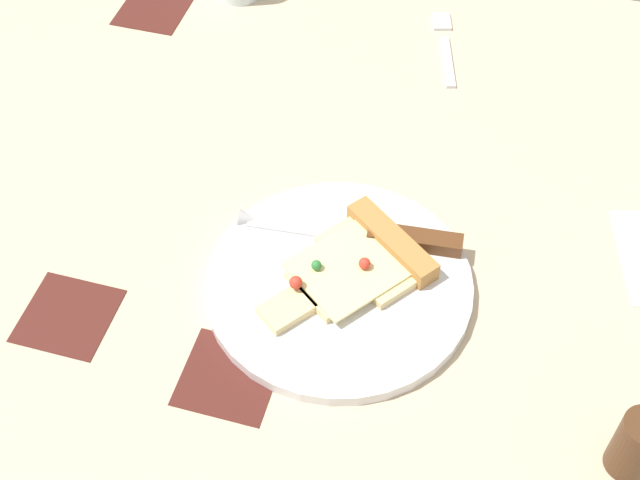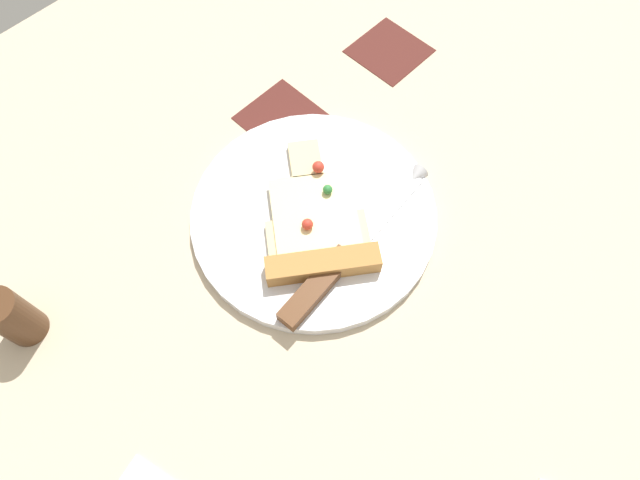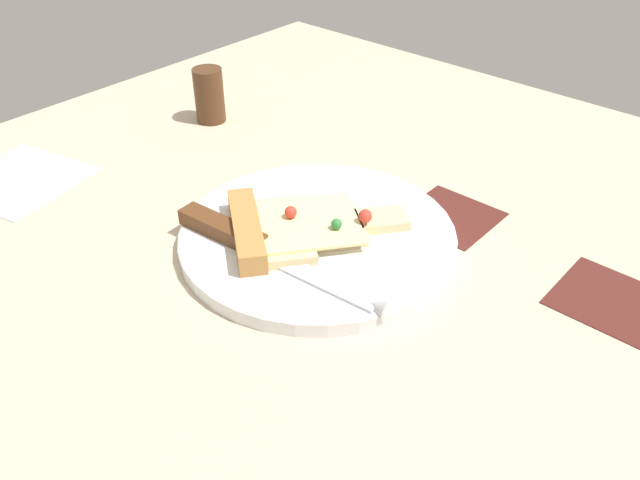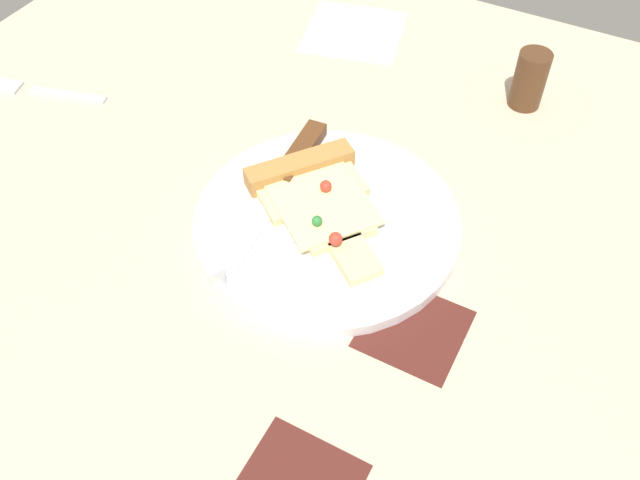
% 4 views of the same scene
% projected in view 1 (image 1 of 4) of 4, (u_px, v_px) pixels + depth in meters
% --- Properties ---
extents(ground_plane, '(1.10, 1.10, 0.03)m').
position_uv_depth(ground_plane, '(304.00, 259.00, 0.97)').
color(ground_plane, '#C6B293').
rests_on(ground_plane, ground).
extents(plate, '(0.28, 0.28, 0.01)m').
position_uv_depth(plate, '(339.00, 285.00, 0.92)').
color(plate, silver).
rests_on(plate, ground_plane).
extents(pizza_slice, '(0.19, 0.17, 0.03)m').
position_uv_depth(pizza_slice, '(358.00, 264.00, 0.92)').
color(pizza_slice, beige).
rests_on(pizza_slice, plate).
extents(knife, '(0.04, 0.24, 0.02)m').
position_uv_depth(knife, '(372.00, 234.00, 0.95)').
color(knife, silver).
rests_on(knife, plate).
extents(pepper_shaker, '(0.04, 0.04, 0.07)m').
position_uv_depth(pepper_shaker, '(636.00, 445.00, 0.77)').
color(pepper_shaker, '#4C2D19').
rests_on(pepper_shaker, ground_plane).
extents(fork, '(0.15, 0.06, 0.01)m').
position_uv_depth(fork, '(445.00, 43.00, 1.18)').
color(fork, silver).
rests_on(fork, ground_plane).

